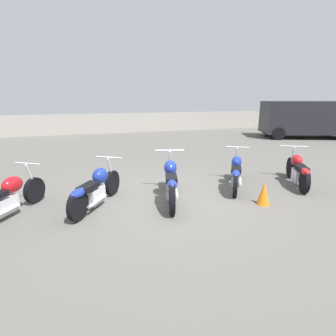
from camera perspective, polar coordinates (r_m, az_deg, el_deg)
The scene contains 9 objects.
ground_plane at distance 6.16m, azimuth 0.96°, elevation -6.61°, with size 60.00×60.00×0.00m, color #5B5954.
fence_back at distance 17.93m, azimuth -12.32°, elevation 9.47°, with size 40.00×0.04×1.30m.
motorcycle_slot_0 at distance 5.96m, azimuth -32.02°, elevation -5.65°, with size 1.18×1.81×0.94m.
motorcycle_slot_1 at distance 5.77m, azimuth -15.42°, elevation -4.29°, with size 1.21×1.75×0.96m.
motorcycle_slot_2 at distance 5.90m, azimuth 0.60°, elevation -2.90°, with size 0.90×2.14×1.04m.
motorcycle_slot_3 at distance 6.98m, azimuth 14.57°, elevation -0.98°, with size 1.19×1.76×0.97m.
motorcycle_slot_4 at distance 7.77m, azimuth 26.44°, elevation -0.46°, with size 1.14×1.75×0.96m.
parked_van at distance 17.41m, azimuth 27.86°, elevation 9.67°, with size 5.25×3.77×2.09m.
traffic_cone_near at distance 6.10m, azimuth 20.12°, elevation -5.20°, with size 0.27×0.27×0.51m.
Camera 1 is at (-1.89, -5.40, 2.26)m, focal length 28.00 mm.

